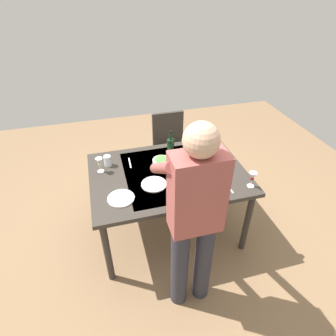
{
  "coord_description": "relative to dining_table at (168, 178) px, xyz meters",
  "views": [
    {
      "loc": [
        0.57,
        2.09,
        2.37
      ],
      "look_at": [
        0.0,
        0.0,
        0.83
      ],
      "focal_mm": 30.05,
      "sensor_mm": 36.0,
      "label": 1
    }
  ],
  "objects": [
    {
      "name": "water_cup_far_left",
      "position": [
        -0.28,
        0.42,
        0.13
      ],
      "size": [
        0.07,
        0.07,
        0.1
      ],
      "primitive_type": "cylinder",
      "color": "silver",
      "rests_on": "dining_table"
    },
    {
      "name": "water_cup_near_left",
      "position": [
        -0.59,
        -0.35,
        0.12
      ],
      "size": [
        0.08,
        0.08,
        0.1
      ],
      "primitive_type": "cylinder",
      "color": "silver",
      "rests_on": "dining_table"
    },
    {
      "name": "dinner_plate_near",
      "position": [
        0.17,
        0.15,
        0.08
      ],
      "size": [
        0.23,
        0.23,
        0.01
      ],
      "primitive_type": "cylinder",
      "color": "white",
      "rests_on": "dining_table"
    },
    {
      "name": "wine_glass_right",
      "position": [
        0.62,
        -0.18,
        0.18
      ],
      "size": [
        0.07,
        0.07,
        0.15
      ],
      "color": "white",
      "rests_on": "dining_table"
    },
    {
      "name": "side_bowl_salad",
      "position": [
        0.03,
        -0.14,
        0.11
      ],
      "size": [
        0.18,
        0.18,
        0.07
      ],
      "color": "white",
      "rests_on": "dining_table"
    },
    {
      "name": "wine_bottle",
      "position": [
        -0.1,
        -0.26,
        0.18
      ],
      "size": [
        0.07,
        0.07,
        0.3
      ],
      "color": "black",
      "rests_on": "dining_table"
    },
    {
      "name": "water_cup_near_right",
      "position": [
        0.54,
        -0.27,
        0.13
      ],
      "size": [
        0.07,
        0.07,
        0.11
      ],
      "primitive_type": "cylinder",
      "color": "silver",
      "rests_on": "dining_table"
    },
    {
      "name": "table_knife",
      "position": [
        -0.46,
        0.35,
        0.08
      ],
      "size": [
        0.03,
        0.2,
        0.0
      ],
      "primitive_type": "cube",
      "rotation": [
        0.0,
        0.0,
        0.09
      ],
      "color": "silver",
      "rests_on": "dining_table"
    },
    {
      "name": "chair_near",
      "position": [
        -0.27,
        -0.91,
        -0.17
      ],
      "size": [
        0.4,
        0.4,
        0.91
      ],
      "color": "black",
      "rests_on": "ground_plane"
    },
    {
      "name": "wine_glass_left",
      "position": [
        -0.66,
        0.4,
        0.18
      ],
      "size": [
        0.07,
        0.07,
        0.15
      ],
      "color": "white",
      "rests_on": "dining_table"
    },
    {
      "name": "serving_bowl_pasta",
      "position": [
        -0.36,
        -0.0,
        0.11
      ],
      "size": [
        0.3,
        0.3,
        0.07
      ],
      "color": "white",
      "rests_on": "dining_table"
    },
    {
      "name": "dinner_plate_far",
      "position": [
        0.48,
        0.26,
        0.08
      ],
      "size": [
        0.23,
        0.23,
        0.01
      ],
      "primitive_type": "cylinder",
      "color": "white",
      "rests_on": "dining_table"
    },
    {
      "name": "table_fork",
      "position": [
        0.33,
        -0.25,
        0.08
      ],
      "size": [
        0.02,
        0.18,
        0.0
      ],
      "primitive_type": "cube",
      "rotation": [
        0.0,
        0.0,
        -0.04
      ],
      "color": "silver",
      "rests_on": "dining_table"
    },
    {
      "name": "ground_plane",
      "position": [
        0.0,
        0.0,
        -0.7
      ],
      "size": [
        6.0,
        6.0,
        0.0
      ],
      "primitive_type": "plane",
      "color": "#846647"
    },
    {
      "name": "dining_table",
      "position": [
        0.0,
        0.0,
        0.0
      ],
      "size": [
        1.47,
        1.05,
        0.78
      ],
      "color": "#332D28",
      "rests_on": "ground_plane"
    },
    {
      "name": "person_server",
      "position": [
        0.02,
        0.79,
        0.26
      ],
      "size": [
        0.42,
        0.61,
        1.69
      ],
      "color": "#2D2D38",
      "rests_on": "ground_plane"
    }
  ]
}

